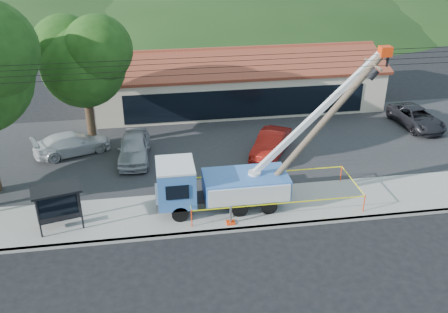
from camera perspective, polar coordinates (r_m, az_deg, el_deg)
name	(u,v)px	position (r m, az deg, el deg)	size (l,w,h in m)	color
ground	(228,259)	(23.48, 0.51, -11.59)	(120.00, 120.00, 0.00)	black
curb	(221,231)	(25.10, -0.29, -8.52)	(60.00, 0.25, 0.15)	#98968E
sidewalk	(216,210)	(26.66, -0.91, -6.19)	(60.00, 4.00, 0.15)	#98968E
parking_lot	(199,147)	(33.61, -2.85, 1.12)	(60.00, 12.00, 0.10)	#28282B
strip_mall	(237,81)	(40.81, 1.47, 8.63)	(22.50, 8.53, 4.67)	beige
tree_lot	(82,57)	(32.50, -15.89, 10.84)	(6.30, 5.60, 8.94)	#332316
hill_west	(58,23)	(75.55, -18.47, 14.31)	(78.40, 56.00, 28.00)	#1B3714
hill_center	(234,17)	(75.74, 1.18, 15.65)	(89.60, 64.00, 32.00)	#1B3714
hill_east	(364,13)	(81.60, 15.69, 15.52)	(72.80, 52.00, 26.00)	#1B3714
utility_truck	(220,182)	(26.08, -0.48, -2.96)	(11.73, 3.71, 8.39)	black
leaning_pole	(321,125)	(25.77, 11.02, 3.58)	(6.71, 1.86, 8.35)	brown
bus_shelter	(57,197)	(25.84, -18.56, -4.44)	(2.61, 1.94, 2.26)	black
caution_tape	(272,190)	(27.01, 5.55, -3.88)	(9.12, 3.38, 0.98)	#F3390D
car_silver	(135,161)	(32.36, -10.10, -0.46)	(1.93, 4.79, 1.63)	#A5A6AD
car_red	(270,156)	(32.63, 5.33, 0.11)	(1.60, 4.58, 1.51)	maroon
car_white	(74,154)	(34.10, -16.78, 0.23)	(1.98, 4.88, 1.42)	silver
car_dark	(414,128)	(39.24, 20.93, 3.11)	(2.32, 5.03, 1.40)	black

